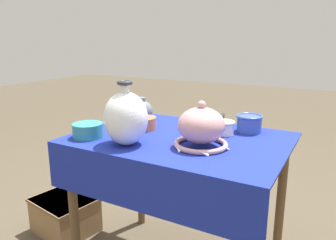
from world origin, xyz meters
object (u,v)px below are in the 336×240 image
(pot_squat_terracotta, at_px, (143,123))
(wooden_crate, at_px, (65,214))
(vase_dome_bell, at_px, (201,128))
(mosaic_tile_box, at_px, (211,122))
(vase_tall_bulbous, at_px, (126,118))
(cup_wide_ivory, at_px, (225,127))
(pot_squat_teal, at_px, (88,130))
(cup_wide_cobalt, at_px, (249,123))
(jar_round_slate, at_px, (142,111))

(pot_squat_terracotta, relative_size, wooden_crate, 0.32)
(vase_dome_bell, relative_size, mosaic_tile_box, 1.75)
(vase_tall_bulbous, bearing_deg, pot_squat_terracotta, 106.58)
(mosaic_tile_box, xyz_separation_m, cup_wide_ivory, (0.10, -0.07, 0.00))
(pot_squat_teal, bearing_deg, vase_tall_bulbous, 0.54)
(mosaic_tile_box, distance_m, cup_wide_cobalt, 0.19)
(pot_squat_teal, bearing_deg, cup_wide_cobalt, 35.89)
(jar_round_slate, distance_m, wooden_crate, 0.83)
(cup_wide_ivory, bearing_deg, wooden_crate, -170.57)
(jar_round_slate, relative_size, wooden_crate, 0.33)
(mosaic_tile_box, distance_m, jar_round_slate, 0.39)
(vase_dome_bell, relative_size, wooden_crate, 0.60)
(vase_tall_bulbous, xyz_separation_m, pot_squat_terracotta, (-0.07, 0.24, -0.09))
(vase_tall_bulbous, xyz_separation_m, vase_dome_bell, (0.29, 0.13, -0.04))
(vase_tall_bulbous, height_order, mosaic_tile_box, vase_tall_bulbous)
(vase_tall_bulbous, bearing_deg, vase_dome_bell, 23.56)
(jar_round_slate, height_order, cup_wide_cobalt, jar_round_slate)
(jar_round_slate, bearing_deg, cup_wide_cobalt, 8.16)
(pot_squat_teal, height_order, cup_wide_ivory, cup_wide_ivory)
(pot_squat_teal, bearing_deg, pot_squat_terracotta, 58.67)
(vase_tall_bulbous, bearing_deg, wooden_crate, 163.05)
(mosaic_tile_box, relative_size, cup_wide_cobalt, 1.07)
(cup_wide_cobalt, bearing_deg, pot_squat_terracotta, -156.16)
(vase_tall_bulbous, relative_size, mosaic_tile_box, 1.99)
(cup_wide_ivory, bearing_deg, vase_tall_bulbous, -132.37)
(pot_squat_terracotta, relative_size, jar_round_slate, 0.97)
(vase_dome_bell, bearing_deg, cup_wide_cobalt, 70.37)
(mosaic_tile_box, relative_size, pot_squat_teal, 0.99)
(vase_dome_bell, bearing_deg, cup_wide_ivory, 83.01)
(jar_round_slate, xyz_separation_m, pot_squat_teal, (-0.05, -0.37, -0.03))
(wooden_crate, bearing_deg, cup_wide_ivory, 19.24)
(pot_squat_teal, distance_m, cup_wide_cobalt, 0.77)
(vase_dome_bell, relative_size, cup_wide_ivory, 2.56)
(pot_squat_teal, bearing_deg, cup_wide_ivory, 33.25)
(pot_squat_terracotta, relative_size, cup_wide_cobalt, 1.01)
(vase_dome_bell, xyz_separation_m, cup_wide_ivory, (0.03, 0.22, -0.04))
(mosaic_tile_box, xyz_separation_m, wooden_crate, (-0.85, -0.23, -0.64))
(vase_dome_bell, bearing_deg, pot_squat_terracotta, 162.94)
(mosaic_tile_box, bearing_deg, jar_round_slate, 174.93)
(mosaic_tile_box, height_order, pot_squat_terracotta, mosaic_tile_box)
(vase_dome_bell, height_order, wooden_crate, vase_dome_bell)
(vase_dome_bell, height_order, mosaic_tile_box, vase_dome_bell)
(wooden_crate, bearing_deg, cup_wide_cobalt, 23.76)
(vase_dome_bell, distance_m, jar_round_slate, 0.52)
(vase_tall_bulbous, relative_size, cup_wide_ivory, 2.92)
(pot_squat_teal, height_order, wooden_crate, pot_squat_teal)
(vase_dome_bell, distance_m, cup_wide_ivory, 0.23)
(mosaic_tile_box, height_order, pot_squat_teal, mosaic_tile_box)
(mosaic_tile_box, height_order, wooden_crate, mosaic_tile_box)
(vase_tall_bulbous, xyz_separation_m, mosaic_tile_box, (0.22, 0.42, -0.08))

